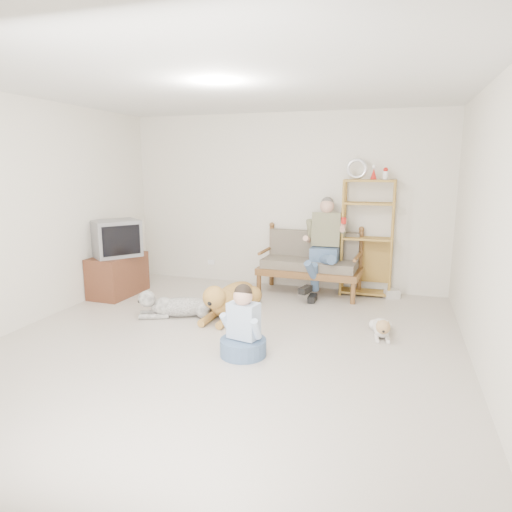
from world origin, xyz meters
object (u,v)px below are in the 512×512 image
(tv_stand, at_px, (118,275))
(loveseat, at_px, (311,261))
(golden_retriever, at_px, (230,298))
(etagere, at_px, (367,237))

(tv_stand, bearing_deg, loveseat, 21.80)
(golden_retriever, bearing_deg, loveseat, 60.24)
(tv_stand, height_order, golden_retriever, tv_stand)
(loveseat, distance_m, golden_retriever, 1.56)
(etagere, bearing_deg, loveseat, -171.72)
(etagere, relative_size, golden_retriever, 1.23)
(tv_stand, bearing_deg, golden_retriever, -7.50)
(etagere, height_order, tv_stand, etagere)
(tv_stand, distance_m, golden_retriever, 1.94)
(tv_stand, xyz_separation_m, golden_retriever, (1.91, -0.33, -0.10))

